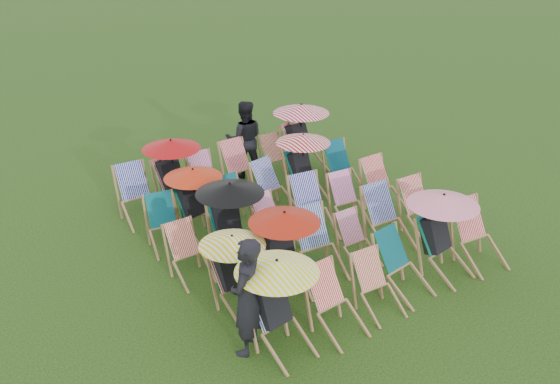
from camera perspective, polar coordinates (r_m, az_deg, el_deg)
ground at (r=11.07m, az=1.54°, el=-4.38°), size 100.00×100.00×0.00m
deckchair_0 at (r=8.25m, az=-0.05°, el=-10.33°), size 1.11×1.18×1.32m
deckchair_1 at (r=8.72m, az=5.17°, el=-10.08°), size 0.65×0.88×0.92m
deckchair_2 at (r=9.21m, az=8.97°, el=-8.44°), size 0.62×0.82×0.85m
deckchair_3 at (r=9.64m, az=11.27°, el=-6.59°), size 0.73×0.94×0.95m
deckchair_4 at (r=10.15m, az=14.73°, el=-3.71°), size 1.13×1.21×1.34m
deckchair_5 at (r=10.68m, az=17.75°, el=-3.80°), size 0.78×1.00×1.01m
deckchair_6 at (r=9.09m, az=-4.16°, el=-7.29°), size 0.97×1.03×1.15m
deckchair_7 at (r=9.40m, az=0.41°, el=-5.46°), size 1.09×1.16×1.29m
deckchair_8 at (r=9.95m, az=3.62°, el=-4.80°), size 0.79×1.01×1.01m
deckchair_9 at (r=10.33m, az=7.16°, el=-4.37°), size 0.55×0.76×0.81m
deckchair_10 at (r=10.85m, az=9.94°, el=-2.41°), size 0.74×0.98×1.01m
deckchair_11 at (r=11.38m, az=12.92°, el=-1.47°), size 0.68×0.91×0.95m
deckchair_12 at (r=9.94m, az=-8.29°, el=-5.60°), size 0.57×0.80×0.86m
deckchair_13 at (r=10.21m, az=-4.53°, el=-2.69°), size 1.13×1.20×1.34m
deckchair_14 at (r=10.67m, az=-0.37°, el=-2.89°), size 0.72×0.90×0.88m
deckchair_15 at (r=11.06m, az=3.10°, el=-1.44°), size 0.80×1.01×1.01m
deckchair_16 at (r=11.52m, az=6.34°, el=-0.77°), size 0.68×0.88×0.88m
deckchair_17 at (r=12.06m, az=9.53°, el=0.52°), size 0.65×0.91×0.98m
deckchair_18 at (r=10.83m, az=-10.46°, el=-2.91°), size 0.72×0.90×0.88m
deckchair_19 at (r=11.06m, az=-7.69°, el=-0.85°), size 1.03×1.11×1.22m
deckchair_20 at (r=11.46m, az=-3.79°, el=-0.91°), size 0.64×0.83×0.85m
deckchair_21 at (r=11.92m, az=-0.52°, el=0.46°), size 0.75×0.95×0.93m
deckchair_22 at (r=12.37m, az=2.25°, el=2.48°), size 1.08×1.14×1.28m
deckchair_23 at (r=12.83m, az=5.83°, el=2.25°), size 0.69×0.92×0.94m
deckchair_24 at (r=11.81m, az=-12.85°, el=-0.28°), size 0.73×0.97×1.00m
deckchair_25 at (r=12.13m, az=-9.65°, el=1.76°), size 1.12×1.20×1.33m
deckchair_26 at (r=12.42m, az=-6.73°, el=1.26°), size 0.65×0.86×0.89m
deckchair_27 at (r=12.70m, az=-3.47°, el=2.22°), size 0.66×0.92×0.99m
deckchair_28 at (r=13.32m, az=-0.18°, el=3.15°), size 0.60×0.82×0.88m
deckchair_29 at (r=13.62m, az=2.13°, el=5.11°), size 1.22×1.32×1.45m
person_left at (r=8.15m, az=-3.09°, el=-9.55°), size 0.73×0.70×1.69m
person_rear at (r=13.26m, az=-3.26°, el=4.85°), size 1.02×0.95×1.67m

